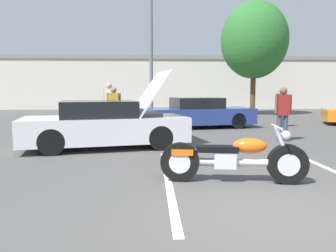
% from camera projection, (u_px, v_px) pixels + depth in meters
% --- Properties ---
extents(ground_plane, '(80.00, 80.00, 0.00)m').
position_uv_depth(ground_plane, '(271.00, 214.00, 4.08)').
color(ground_plane, '#514F4C').
extents(parking_stripe_foreground, '(0.12, 4.65, 0.01)m').
position_uv_depth(parking_stripe_foreground, '(168.00, 179.00, 5.69)').
color(parking_stripe_foreground, white).
rests_on(parking_stripe_foreground, ground).
extents(far_building, '(32.00, 4.20, 4.40)m').
position_uv_depth(far_building, '(168.00, 82.00, 28.84)').
color(far_building, beige).
rests_on(far_building, ground).
extents(light_pole, '(1.21, 0.28, 6.91)m').
position_uv_depth(light_pole, '(153.00, 46.00, 16.99)').
color(light_pole, slate).
rests_on(light_pole, ground).
extents(tree_background, '(4.13, 4.13, 7.03)m').
position_uv_depth(tree_background, '(254.00, 40.00, 20.33)').
color(tree_background, brown).
rests_on(tree_background, ground).
extents(motorcycle, '(2.43, 0.74, 0.96)m').
position_uv_depth(motorcycle, '(233.00, 159.00, 5.46)').
color(motorcycle, black).
rests_on(motorcycle, ground).
extents(show_car_hood_open, '(4.59, 2.69, 2.08)m').
position_uv_depth(show_car_hood_open, '(106.00, 125.00, 8.84)').
color(show_car_hood_open, white).
rests_on(show_car_hood_open, ground).
extents(parked_car_left_row, '(4.55, 2.65, 1.25)m').
position_uv_depth(parked_car_left_row, '(199.00, 113.00, 13.66)').
color(parked_car_left_row, navy).
rests_on(parked_car_left_row, ground).
extents(spectator_near_motorcycle, '(0.52, 0.24, 1.85)m').
position_uv_depth(spectator_near_motorcycle, '(109.00, 101.00, 13.65)').
color(spectator_near_motorcycle, '#333338').
rests_on(spectator_near_motorcycle, ground).
extents(spectator_by_show_car, '(0.52, 0.21, 1.64)m').
position_uv_depth(spectator_by_show_car, '(283.00, 110.00, 9.85)').
color(spectator_by_show_car, '#38476B').
rests_on(spectator_by_show_car, ground).
extents(spectator_midground, '(0.52, 0.22, 1.67)m').
position_uv_depth(spectator_midground, '(114.00, 106.00, 11.68)').
color(spectator_midground, '#38476B').
rests_on(spectator_midground, ground).
extents(spectator_far_lot, '(0.52, 0.21, 1.63)m').
position_uv_depth(spectator_far_lot, '(281.00, 104.00, 13.73)').
color(spectator_far_lot, '#333338').
rests_on(spectator_far_lot, ground).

